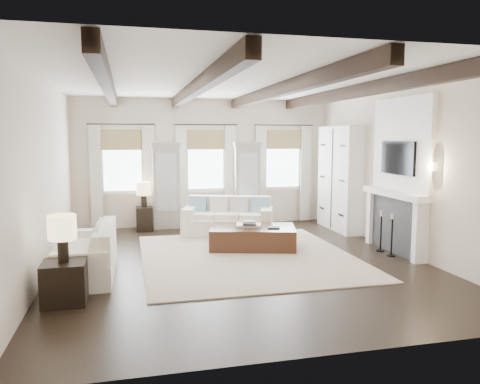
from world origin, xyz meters
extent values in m
plane|color=black|center=(0.00, 0.00, 0.00)|extent=(7.50, 7.50, 0.00)
cube|color=beige|center=(0.00, 3.75, 1.60)|extent=(6.50, 0.04, 3.20)
cube|color=beige|center=(0.00, -3.75, 1.60)|extent=(6.50, 0.04, 3.20)
cube|color=beige|center=(-3.25, 0.00, 1.60)|extent=(0.04, 7.50, 3.20)
cube|color=beige|center=(3.25, 0.00, 1.60)|extent=(0.04, 7.50, 3.20)
cube|color=white|center=(0.00, 0.00, 3.20)|extent=(6.50, 7.50, 0.04)
cube|color=black|center=(-2.20, 0.00, 3.08)|extent=(0.16, 7.40, 0.22)
cube|color=black|center=(-0.75, 0.00, 3.08)|extent=(0.16, 7.40, 0.22)
cube|color=black|center=(0.75, 0.00, 3.08)|extent=(0.16, 7.40, 0.22)
cube|color=black|center=(2.20, 0.00, 3.08)|extent=(0.16, 7.40, 0.22)
cube|color=white|center=(-2.05, 3.72, 1.65)|extent=(0.90, 0.03, 1.45)
cube|color=#92804F|center=(-2.05, 3.66, 2.18)|extent=(0.94, 0.04, 0.50)
cube|color=beige|center=(-2.67, 3.62, 1.27)|extent=(0.28, 0.08, 2.50)
cube|color=beige|center=(-1.43, 3.62, 1.27)|extent=(0.28, 0.08, 2.50)
cylinder|color=black|center=(-2.05, 3.61, 2.55)|extent=(1.60, 0.02, 0.02)
cube|color=white|center=(0.00, 3.72, 1.65)|extent=(0.90, 0.03, 1.45)
cube|color=#92804F|center=(0.00, 3.66, 2.18)|extent=(0.94, 0.04, 0.50)
cube|color=beige|center=(-0.62, 3.62, 1.27)|extent=(0.28, 0.08, 2.50)
cube|color=beige|center=(0.62, 3.62, 1.27)|extent=(0.28, 0.08, 2.50)
cylinder|color=black|center=(0.00, 3.61, 2.55)|extent=(1.60, 0.02, 0.02)
cube|color=white|center=(2.05, 3.72, 1.65)|extent=(0.90, 0.03, 1.45)
cube|color=#92804F|center=(2.05, 3.66, 2.18)|extent=(0.94, 0.04, 0.50)
cube|color=beige|center=(1.43, 3.62, 1.27)|extent=(0.28, 0.08, 2.50)
cube|color=beige|center=(2.67, 3.62, 1.27)|extent=(0.28, 0.08, 2.50)
cylinder|color=black|center=(2.05, 3.61, 2.55)|extent=(1.60, 0.02, 0.02)
cube|color=#A19D90|center=(-1.02, 3.53, 1.00)|extent=(0.64, 0.38, 2.00)
cube|color=#B2B7BA|center=(-1.02, 3.33, 1.15)|extent=(0.48, 0.02, 1.40)
cube|color=#A19D90|center=(-1.02, 3.53, 2.06)|extent=(0.70, 0.42, 0.12)
cube|color=#A19D90|center=(1.02, 3.53, 1.00)|extent=(0.64, 0.38, 2.00)
cube|color=#B2B7BA|center=(1.02, 3.33, 1.15)|extent=(0.48, 0.02, 1.40)
cube|color=#A19D90|center=(1.02, 3.53, 2.06)|extent=(0.70, 0.42, 0.12)
cube|color=#2D2D30|center=(3.16, 0.00, 0.55)|extent=(0.18, 1.50, 1.10)
cube|color=black|center=(3.13, 0.00, 0.40)|extent=(0.10, 0.90, 0.70)
cube|color=white|center=(3.12, -0.82, 0.55)|extent=(0.26, 0.14, 1.10)
cube|color=white|center=(3.12, 0.82, 0.55)|extent=(0.26, 0.14, 1.10)
cube|color=white|center=(3.09, 0.00, 1.16)|extent=(0.32, 1.90, 0.12)
cube|color=white|center=(3.20, 0.00, 2.10)|extent=(0.10, 1.90, 1.80)
cube|color=black|center=(3.13, 0.00, 1.85)|extent=(0.07, 1.10, 0.64)
cylinder|color=#FFD899|center=(3.15, -1.05, 1.75)|extent=(0.10, 0.10, 0.14)
cube|color=silver|center=(3.05, 2.35, 1.25)|extent=(0.40, 1.70, 2.50)
cube|color=black|center=(2.84, 2.35, 1.25)|extent=(0.01, 0.02, 2.40)
cube|color=#B8A491|center=(0.23, 0.34, 0.01)|extent=(3.89, 4.34, 0.02)
cube|color=white|center=(0.28, 2.33, 0.19)|extent=(2.21, 1.52, 0.39)
cube|color=white|center=(0.39, 2.66, 0.63)|extent=(1.89, 0.82, 0.48)
cube|color=white|center=(-0.56, 2.61, 0.51)|extent=(0.52, 0.90, 0.25)
cube|color=white|center=(1.12, 2.04, 0.51)|extent=(0.52, 0.90, 0.25)
cube|color=white|center=(-0.26, 2.46, 0.45)|extent=(0.70, 0.72, 0.13)
cube|color=white|center=(0.26, 2.28, 0.45)|extent=(0.70, 0.72, 0.13)
cube|color=white|center=(0.79, 2.10, 0.45)|extent=(0.70, 0.72, 0.13)
cube|color=#6E8FAC|center=(-0.34, 2.74, 0.66)|extent=(0.45, 0.33, 0.42)
cube|color=silver|center=(0.11, 2.58, 0.66)|extent=(0.45, 0.33, 0.42)
cube|color=beige|center=(0.57, 2.43, 0.66)|extent=(0.45, 0.33, 0.42)
cube|color=#6E8FAC|center=(1.03, 2.27, 0.66)|extent=(0.45, 0.33, 0.42)
cube|color=white|center=(-2.62, -0.24, 0.18)|extent=(0.91, 1.94, 0.37)
cube|color=white|center=(-2.28, -0.24, 0.59)|extent=(0.24, 1.83, 0.46)
cube|color=white|center=(-2.60, 0.60, 0.48)|extent=(0.83, 0.25, 0.24)
cube|color=white|center=(-2.63, -1.08, 0.48)|extent=(0.83, 0.25, 0.24)
cube|color=white|center=(-2.65, 0.29, 0.43)|extent=(0.56, 0.52, 0.13)
cube|color=white|center=(-2.66, -0.24, 0.43)|extent=(0.56, 0.52, 0.13)
cube|color=white|center=(-2.67, -0.77, 0.43)|extent=(0.56, 0.52, 0.13)
cube|color=#6E8FAC|center=(-2.43, 0.44, 0.62)|extent=(0.21, 0.39, 0.40)
cube|color=silver|center=(-2.43, 0.10, 0.62)|extent=(0.21, 0.39, 0.40)
cube|color=beige|center=(-2.44, -0.24, 0.62)|extent=(0.21, 0.39, 0.40)
cube|color=#6E8FAC|center=(-2.45, -0.58, 0.62)|extent=(0.21, 0.39, 0.40)
cube|color=silver|center=(-2.45, -0.93, 0.62)|extent=(0.21, 0.39, 0.40)
cube|color=black|center=(0.51, 0.97, 0.22)|extent=(1.90, 1.46, 0.44)
cube|color=white|center=(0.45, 1.06, 0.46)|extent=(0.58, 0.50, 0.04)
cube|color=#262628|center=(0.43, 0.95, 0.50)|extent=(0.30, 0.26, 0.04)
cube|color=beige|center=(0.44, 1.05, 0.54)|extent=(0.26, 0.22, 0.03)
cube|color=#262628|center=(0.87, 0.71, 0.46)|extent=(0.28, 0.24, 0.03)
cube|color=black|center=(-2.80, -1.48, 0.29)|extent=(0.57, 0.57, 0.57)
cylinder|color=black|center=(-2.80, -1.48, 0.73)|extent=(0.15, 0.15, 0.31)
cylinder|color=#F9D89E|center=(-2.80, -1.48, 1.05)|extent=(0.37, 0.37, 0.33)
cube|color=black|center=(-1.57, 3.27, 0.29)|extent=(0.38, 0.38, 0.58)
cylinder|color=black|center=(-1.57, 3.27, 0.72)|extent=(0.13, 0.13, 0.29)
cylinder|color=#F9D89E|center=(-1.57, 3.27, 1.02)|extent=(0.35, 0.35, 0.31)
cylinder|color=black|center=(2.90, -0.26, 0.01)|extent=(0.17, 0.17, 0.02)
cylinder|color=black|center=(2.90, -0.26, 0.36)|extent=(0.03, 0.03, 0.73)
cylinder|color=beige|center=(2.90, -0.26, 0.77)|extent=(0.06, 0.06, 0.10)
cylinder|color=black|center=(2.90, 0.13, 0.01)|extent=(0.16, 0.16, 0.02)
cylinder|color=black|center=(2.90, 0.13, 0.36)|extent=(0.03, 0.03, 0.71)
cylinder|color=beige|center=(2.90, 0.13, 0.76)|extent=(0.06, 0.06, 0.10)
camera|label=1|loc=(-1.92, -8.02, 2.26)|focal=35.00mm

